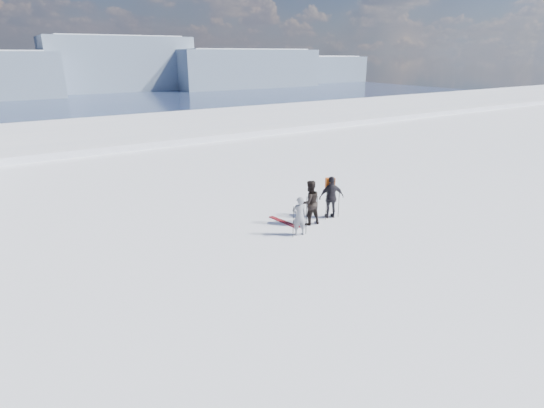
# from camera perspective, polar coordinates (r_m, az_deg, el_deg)

# --- Properties ---
(lake_basin) EXTENTS (820.00, 820.00, 71.62)m
(lake_basin) POSITION_cam_1_polar(r_m,az_deg,el_deg) (41.82, -17.16, 0.45)
(lake_basin) COLOR white
(lake_basin) RESTS_ON ground
(far_mountain_range) EXTENTS (770.00, 110.00, 53.00)m
(far_mountain_range) POSITION_cam_1_polar(r_m,az_deg,el_deg) (465.18, -28.36, 15.72)
(far_mountain_range) COLOR slate
(far_mountain_range) RESTS_ON ground
(skier_grey) EXTENTS (0.65, 0.52, 1.55)m
(skier_grey) POSITION_cam_1_polar(r_m,az_deg,el_deg) (16.16, 3.69, -1.64)
(skier_grey) COLOR gray
(skier_grey) RESTS_ON ground
(skier_dark) EXTENTS (0.97, 0.79, 1.85)m
(skier_dark) POSITION_cam_1_polar(r_m,az_deg,el_deg) (17.19, 5.07, 0.20)
(skier_dark) COLOR black
(skier_dark) RESTS_ON ground
(skier_pack) EXTENTS (1.15, 0.80, 1.81)m
(skier_pack) POSITION_cam_1_polar(r_m,az_deg,el_deg) (17.99, 7.99, 0.90)
(skier_pack) COLOR black
(skier_pack) RESTS_ON ground
(backpack) EXTENTS (0.44, 0.34, 0.57)m
(backpack) POSITION_cam_1_polar(r_m,az_deg,el_deg) (17.88, 7.92, 4.77)
(backpack) COLOR #D35413
(backpack) RESTS_ON skier_pack
(ski_poles) EXTENTS (2.87, 0.82, 1.35)m
(ski_poles) POSITION_cam_1_polar(r_m,az_deg,el_deg) (17.10, 5.83, -0.99)
(ski_poles) COLOR black
(ski_poles) RESTS_ON ground
(skis_loose) EXTENTS (0.55, 1.69, 0.03)m
(skis_loose) POSITION_cam_1_polar(r_m,az_deg,el_deg) (17.61, 1.67, -2.43)
(skis_loose) COLOR black
(skis_loose) RESTS_ON ground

